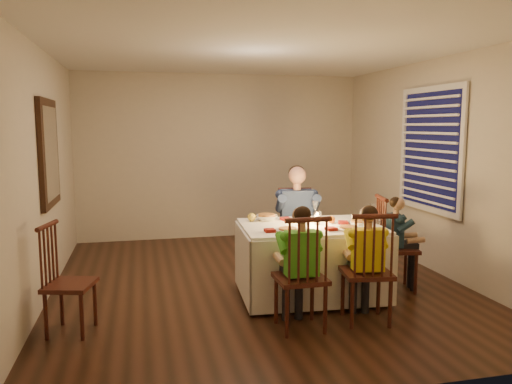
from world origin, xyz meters
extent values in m
plane|color=black|center=(0.00, 0.00, 0.00)|extent=(5.00, 5.00, 0.00)
cube|color=beige|center=(-2.25, 0.00, 1.30)|extent=(0.02, 5.00, 2.60)
cube|color=beige|center=(2.25, 0.00, 1.30)|extent=(0.02, 5.00, 2.60)
cube|color=beige|center=(0.00, 2.50, 1.30)|extent=(4.50, 0.02, 2.60)
plane|color=white|center=(0.00, 0.00, 2.60)|extent=(5.00, 5.00, 0.00)
cube|color=white|center=(0.45, -0.55, 0.74)|extent=(1.48, 1.10, 0.04)
cube|color=white|center=(0.48, -0.04, 0.38)|extent=(1.46, 0.11, 0.70)
cube|color=white|center=(0.42, -1.07, 0.38)|extent=(1.46, 0.11, 0.70)
cube|color=white|center=(1.17, -0.60, 0.38)|extent=(0.08, 1.06, 0.70)
cube|color=white|center=(-0.27, -0.51, 0.38)|extent=(0.08, 1.06, 0.70)
cylinder|color=white|center=(0.44, -0.25, 0.77)|extent=(0.27, 0.27, 0.02)
cylinder|color=white|center=(0.12, -0.80, 0.77)|extent=(0.27, 0.27, 0.02)
cylinder|color=white|center=(0.73, -0.87, 0.77)|extent=(0.27, 0.27, 0.02)
cylinder|color=white|center=(0.98, -0.59, 0.77)|extent=(0.27, 0.27, 0.02)
cylinder|color=silver|center=(0.37, -0.55, 0.81)|extent=(0.06, 0.06, 0.10)
cylinder|color=silver|center=(0.52, -0.56, 0.81)|extent=(0.06, 0.06, 0.10)
sphere|color=yellow|center=(-0.11, -0.22, 0.81)|extent=(0.09, 0.09, 0.09)
sphere|color=orange|center=(0.69, -0.52, 0.80)|extent=(0.08, 0.08, 0.08)
imported|color=white|center=(0.06, -0.21, 0.79)|extent=(0.28, 0.28, 0.06)
cube|color=black|center=(-2.22, 0.30, 1.50)|extent=(0.05, 0.95, 1.15)
cube|color=white|center=(-2.19, 0.30, 1.50)|extent=(0.01, 0.78, 0.98)
cube|color=#0D0E34|center=(2.23, 0.10, 1.50)|extent=(0.01, 1.20, 1.40)
cube|color=white|center=(2.21, 0.10, 1.50)|extent=(0.03, 1.34, 1.54)
camera|label=1|loc=(-1.28, -5.40, 1.79)|focal=35.00mm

